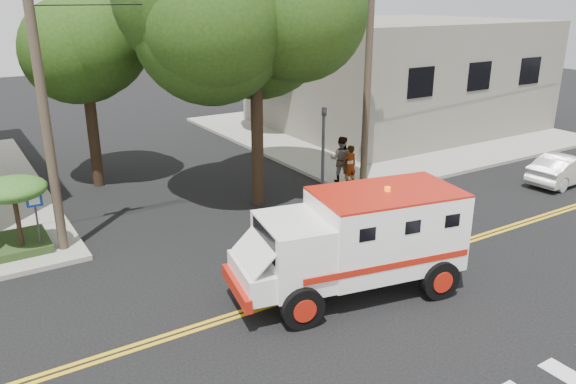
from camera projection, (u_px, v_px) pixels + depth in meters
ground at (327, 286)px, 15.22m from camera, size 100.00×100.00×0.00m
sidewalk_ne at (379, 129)px, 32.75m from camera, size 17.00×17.00×0.15m
building_right at (396, 73)px, 32.88m from camera, size 14.00×12.00×6.00m
utility_pole_left at (43, 107)px, 15.72m from camera, size 0.28×0.28×9.00m
utility_pole_right at (368, 76)px, 21.84m from camera, size 0.28×0.28×9.00m
tree_main at (270, 3)px, 18.77m from camera, size 6.08×5.70×9.85m
tree_left at (93, 43)px, 21.40m from camera, size 4.48×4.20×7.70m
tree_right at (291, 22)px, 30.24m from camera, size 4.80×4.50×8.20m
traffic_signal at (323, 144)px, 20.86m from camera, size 0.15×0.18×3.60m
accessibility_sign at (36, 213)px, 16.59m from camera, size 0.45×0.10×2.02m
armored_truck at (358, 238)px, 14.44m from camera, size 6.31×3.33×2.74m
parked_sedan at (565, 169)px, 23.34m from camera, size 3.94×1.63×1.27m
pedestrian_a at (349, 165)px, 22.54m from camera, size 0.64×0.45×1.68m
pedestrian_b at (341, 159)px, 22.96m from camera, size 1.18×1.17×1.92m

